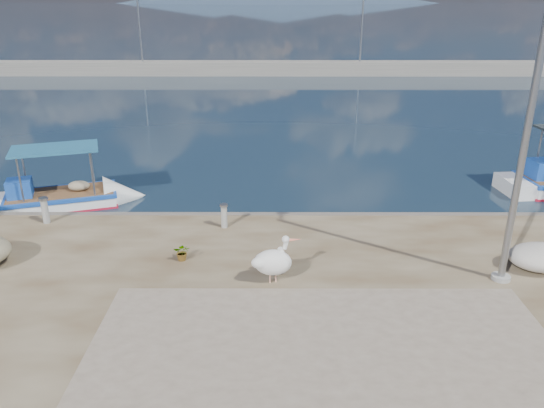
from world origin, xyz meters
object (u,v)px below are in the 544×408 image
Objects in this scene: pelican at (274,262)px; bollard_near at (224,215)px; boat_left at (61,201)px; lamp_post at (524,144)px.

bollard_near is (-1.43, 3.18, -0.15)m from pelican.
boat_left is 6.64m from bollard_near.
lamp_post is at bearing -23.81° from bollard_near.
boat_left reaches higher than bollard_near.
bollard_near is at bearing -44.62° from boat_left.
lamp_post is (12.74, -5.94, 3.61)m from boat_left.
pelican reaches higher than bollard_near.
lamp_post is at bearing -18.58° from pelican.
pelican is at bearing -65.78° from bollard_near.
lamp_post is 9.79× the size of bollard_near.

